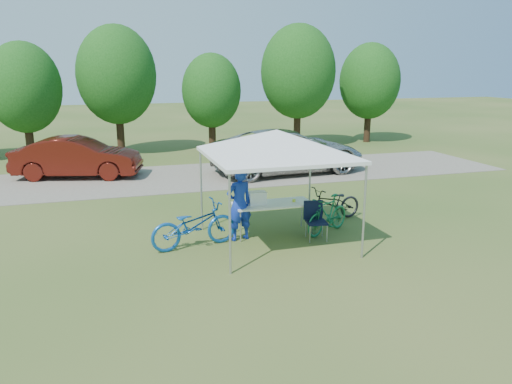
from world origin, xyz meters
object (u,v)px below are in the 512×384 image
folding_chair (315,217)px  bike_blue (194,225)px  minivan (287,151)px  sedan (77,157)px  bike_dark (333,204)px  bike_green (328,215)px  folding_table (273,205)px  cooler (257,198)px  cyclist (239,204)px

folding_chair → bike_blue: 2.96m
minivan → sedan: (-7.99, 1.39, -0.08)m
bike_dark → bike_blue: bearing=-87.5°
bike_green → sedan: (-6.30, 8.83, 0.30)m
bike_green → sedan: 10.85m
folding_chair → bike_blue: bike_blue is taller
bike_dark → minivan: size_ratio=0.30×
bike_dark → minivan: bearing=159.2°
folding_table → cooler: 0.46m
bike_green → minivan: 7.64m
folding_chair → minivan: bearing=83.6°
cooler → minivan: bearing=64.0°
bike_dark → sedan: bearing=-150.0°
cyclist → sedan: bearing=-78.5°
folding_table → bike_green: size_ratio=1.22×
folding_chair → bike_green: size_ratio=0.57×
cooler → bike_blue: bearing=-167.2°
cyclist → minivan: size_ratio=0.29×
folding_chair → bike_green: bike_green is taller
bike_blue → sedan: sedan is taller
bike_blue → bike_dark: bike_blue is taller
cooler → bike_blue: cooler is taller
folding_table → bike_dark: bike_dark is taller
cyclist → bike_dark: 2.99m
cooler → bike_dark: cooler is taller
cyclist → sedan: cyclist is taller
bike_blue → folding_chair: bearing=-105.3°
bike_dark → minivan: 6.60m
cooler → cyclist: 0.53m
cyclist → cooler: bearing=-174.7°
sedan → minivan: bearing=-85.4°
folding_chair → minivan: (2.17, 7.71, 0.32)m
bike_green → bike_dark: bike_green is taller
cooler → minivan: 7.90m
folding_chair → cooler: bearing=164.0°
folding_table → bike_blue: bearing=-169.7°
folding_chair → cyclist: (-1.80, 0.45, 0.36)m
folding_chair → cyclist: cyclist is taller
cooler → bike_green: cooler is taller
cooler → minivan: (3.46, 7.10, -0.10)m
bike_blue → minivan: 9.06m
cooler → cyclist: (-0.50, -0.17, -0.07)m
folding_chair → cooler: 1.50m
folding_table → sedan: (-4.94, 8.48, 0.02)m
folding_table → cyclist: bearing=-169.5°
cooler → cyclist: bearing=-161.3°
cyclist → sedan: size_ratio=0.39×
minivan → cyclist: bearing=147.0°
cyclist → bike_blue: cyclist is taller
cyclist → bike_blue: bearing=-3.4°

